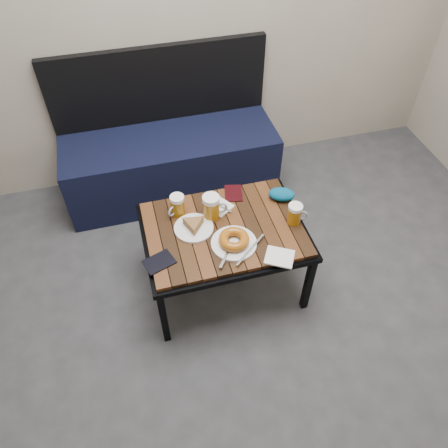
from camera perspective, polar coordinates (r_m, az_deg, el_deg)
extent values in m
plane|color=#2D2D30|center=(2.23, 3.73, -25.75)|extent=(4.00, 4.00, 0.00)
cube|color=black|center=(3.03, -6.85, 7.71)|extent=(1.40, 0.50, 0.45)
cube|color=black|center=(2.95, -8.55, 17.59)|extent=(1.40, 0.05, 0.50)
cube|color=black|center=(2.26, -7.90, -12.02)|extent=(0.04, 0.03, 0.42)
cube|color=black|center=(2.39, 10.94, -7.71)|extent=(0.04, 0.03, 0.42)
cube|color=black|center=(2.60, -9.98, -1.63)|extent=(0.04, 0.04, 0.42)
cube|color=black|center=(2.71, 6.43, 1.59)|extent=(0.04, 0.04, 0.42)
cube|color=black|center=(2.28, 0.00, -1.11)|extent=(0.84, 0.62, 0.03)
cube|color=#3E230E|center=(2.26, 0.00, -0.67)|extent=(0.80, 0.58, 0.02)
cylinder|color=#965C0C|center=(2.30, -6.05, 2.28)|extent=(0.10, 0.10, 0.10)
cylinder|color=white|center=(2.26, -6.17, 3.37)|extent=(0.08, 0.08, 0.02)
torus|color=#8C999E|center=(2.28, -6.75, 1.69)|extent=(0.05, 0.05, 0.06)
cylinder|color=#965C0C|center=(2.26, -1.68, 1.99)|extent=(0.09, 0.09, 0.12)
cylinder|color=white|center=(2.21, -1.72, 3.30)|extent=(0.09, 0.09, 0.03)
torus|color=#8C999E|center=(2.27, -0.43, 2.12)|extent=(0.07, 0.02, 0.07)
cylinder|color=#965C0C|center=(2.27, 9.16, 1.12)|extent=(0.09, 0.09, 0.10)
cylinder|color=white|center=(2.23, 9.34, 2.17)|extent=(0.07, 0.07, 0.02)
torus|color=#8C999E|center=(2.28, 10.18, 1.11)|extent=(0.06, 0.03, 0.06)
cylinder|color=white|center=(2.24, -3.97, -0.53)|extent=(0.20, 0.20, 0.01)
cylinder|color=white|center=(2.17, 1.30, -2.55)|extent=(0.23, 0.23, 0.02)
torus|color=#8C3E0C|center=(2.14, 1.31, -2.01)|extent=(0.15, 0.15, 0.05)
cube|color=#A5A8AD|center=(2.13, 3.48, -3.32)|extent=(0.19, 0.16, 0.00)
cube|color=#A5A8AD|center=(2.11, 0.37, -3.99)|extent=(0.11, 0.15, 0.00)
cube|color=white|center=(2.35, -0.51, 2.25)|extent=(0.16, 0.16, 0.01)
cube|color=#A5A8AD|center=(2.34, -0.51, 2.35)|extent=(0.11, 0.12, 0.00)
cube|color=white|center=(2.13, 7.26, -4.31)|extent=(0.17, 0.17, 0.01)
cube|color=black|center=(2.12, -8.48, -4.92)|extent=(0.17, 0.14, 0.01)
cube|color=black|center=(2.43, 1.24, 4.05)|extent=(0.12, 0.15, 0.01)
ellipsoid|color=navy|center=(2.40, 7.53, 3.87)|extent=(0.17, 0.14, 0.06)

